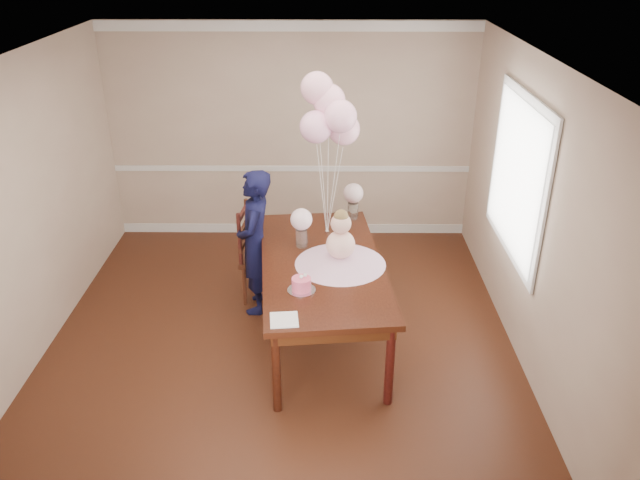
# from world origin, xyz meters

# --- Properties ---
(floor) EXTENTS (4.50, 5.00, 0.00)m
(floor) POSITION_xyz_m (0.00, 0.00, 0.00)
(floor) COLOR black
(floor) RESTS_ON ground
(ceiling) EXTENTS (4.50, 5.00, 0.02)m
(ceiling) POSITION_xyz_m (0.00, 0.00, 2.70)
(ceiling) COLOR white
(ceiling) RESTS_ON wall_back
(wall_back) EXTENTS (4.50, 0.02, 2.70)m
(wall_back) POSITION_xyz_m (0.00, 2.50, 1.35)
(wall_back) COLOR tan
(wall_back) RESTS_ON floor
(wall_front) EXTENTS (4.50, 0.02, 2.70)m
(wall_front) POSITION_xyz_m (0.00, -2.50, 1.35)
(wall_front) COLOR tan
(wall_front) RESTS_ON floor
(wall_left) EXTENTS (0.02, 5.00, 2.70)m
(wall_left) POSITION_xyz_m (-2.25, 0.00, 1.35)
(wall_left) COLOR tan
(wall_left) RESTS_ON floor
(wall_right) EXTENTS (0.02, 5.00, 2.70)m
(wall_right) POSITION_xyz_m (2.25, 0.00, 1.35)
(wall_right) COLOR tan
(wall_right) RESTS_ON floor
(chair_rail_trim) EXTENTS (4.50, 0.02, 0.07)m
(chair_rail_trim) POSITION_xyz_m (0.00, 2.49, 0.90)
(chair_rail_trim) COLOR silver
(chair_rail_trim) RESTS_ON wall_back
(crown_molding) EXTENTS (4.50, 0.02, 0.12)m
(crown_molding) POSITION_xyz_m (0.00, 2.49, 2.63)
(crown_molding) COLOR white
(crown_molding) RESTS_ON wall_back
(baseboard_trim) EXTENTS (4.50, 0.02, 0.12)m
(baseboard_trim) POSITION_xyz_m (0.00, 2.49, 0.06)
(baseboard_trim) COLOR silver
(baseboard_trim) RESTS_ON floor
(window_frame) EXTENTS (0.02, 1.66, 1.56)m
(window_frame) POSITION_xyz_m (2.23, 0.50, 1.55)
(window_frame) COLOR silver
(window_frame) RESTS_ON wall_right
(window_blinds) EXTENTS (0.01, 1.50, 1.40)m
(window_blinds) POSITION_xyz_m (2.21, 0.50, 1.55)
(window_blinds) COLOR silver
(window_blinds) RESTS_ON wall_right
(dining_table_top) EXTENTS (1.33, 2.33, 0.06)m
(dining_table_top) POSITION_xyz_m (0.40, 0.13, 0.81)
(dining_table_top) COLOR black
(dining_table_top) RESTS_ON table_leg_fl
(table_apron) EXTENTS (1.21, 2.21, 0.11)m
(table_apron) POSITION_xyz_m (0.40, 0.13, 0.72)
(table_apron) COLOR black
(table_apron) RESTS_ON table_leg_fl
(table_leg_fl) EXTENTS (0.09, 0.09, 0.78)m
(table_leg_fl) POSITION_xyz_m (0.03, -0.94, 0.39)
(table_leg_fl) COLOR black
(table_leg_fl) RESTS_ON floor
(table_leg_fr) EXTENTS (0.09, 0.09, 0.78)m
(table_leg_fr) POSITION_xyz_m (0.96, -0.85, 0.39)
(table_leg_fr) COLOR black
(table_leg_fr) RESTS_ON floor
(table_leg_bl) EXTENTS (0.09, 0.09, 0.78)m
(table_leg_bl) POSITION_xyz_m (-0.17, 1.10, 0.39)
(table_leg_bl) COLOR black
(table_leg_bl) RESTS_ON floor
(table_leg_br) EXTENTS (0.09, 0.09, 0.78)m
(table_leg_br) POSITION_xyz_m (0.76, 1.20, 0.39)
(table_leg_br) COLOR black
(table_leg_br) RESTS_ON floor
(baby_skirt) EXTENTS (0.93, 0.93, 0.11)m
(baby_skirt) POSITION_xyz_m (0.57, 0.09, 0.89)
(baby_skirt) COLOR #D89FC5
(baby_skirt) RESTS_ON dining_table_top
(baby_torso) EXTENTS (0.27, 0.27, 0.27)m
(baby_torso) POSITION_xyz_m (0.57, 0.09, 1.04)
(baby_torso) COLOR #FFA1BC
(baby_torso) RESTS_ON baby_skirt
(baby_head) EXTENTS (0.19, 0.19, 0.19)m
(baby_head) POSITION_xyz_m (0.57, 0.09, 1.25)
(baby_head) COLOR #DEAC99
(baby_head) RESTS_ON baby_torso
(baby_hair) EXTENTS (0.13, 0.13, 0.13)m
(baby_hair) POSITION_xyz_m (0.57, 0.09, 1.32)
(baby_hair) COLOR brown
(baby_hair) RESTS_ON baby_head
(cake_platter) EXTENTS (0.27, 0.27, 0.01)m
(cake_platter) POSITION_xyz_m (0.22, -0.39, 0.84)
(cake_platter) COLOR silver
(cake_platter) RESTS_ON dining_table_top
(birthday_cake) EXTENTS (0.18, 0.18, 0.11)m
(birthday_cake) POSITION_xyz_m (0.22, -0.39, 0.90)
(birthday_cake) COLOR #E4486D
(birthday_cake) RESTS_ON cake_platter
(cake_flower_a) EXTENTS (0.03, 0.03, 0.03)m
(cake_flower_a) POSITION_xyz_m (0.22, -0.39, 0.97)
(cake_flower_a) COLOR white
(cake_flower_a) RESTS_ON birthday_cake
(cake_flower_b) EXTENTS (0.03, 0.03, 0.03)m
(cake_flower_b) POSITION_xyz_m (0.25, -0.37, 0.97)
(cake_flower_b) COLOR silver
(cake_flower_b) RESTS_ON birthday_cake
(rose_vase_near) EXTENTS (0.12, 0.12, 0.18)m
(rose_vase_near) POSITION_xyz_m (0.20, 0.45, 0.93)
(rose_vase_near) COLOR white
(rose_vase_near) RESTS_ON dining_table_top
(roses_near) EXTENTS (0.21, 0.21, 0.21)m
(roses_near) POSITION_xyz_m (0.20, 0.45, 1.13)
(roses_near) COLOR #F8D0DD
(roses_near) RESTS_ON rose_vase_near
(rose_vase_far) EXTENTS (0.12, 0.12, 0.18)m
(rose_vase_far) POSITION_xyz_m (0.72, 1.11, 0.93)
(rose_vase_far) COLOR white
(rose_vase_far) RESTS_ON dining_table_top
(roses_far) EXTENTS (0.21, 0.21, 0.21)m
(roses_far) POSITION_xyz_m (0.72, 1.11, 1.13)
(roses_far) COLOR beige
(roses_far) RESTS_ON rose_vase_far
(napkin) EXTENTS (0.24, 0.24, 0.01)m
(napkin) POSITION_xyz_m (0.10, -0.85, 0.84)
(napkin) COLOR white
(napkin) RESTS_ON dining_table_top
(balloon_weight) EXTENTS (0.05, 0.05, 0.02)m
(balloon_weight) POSITION_xyz_m (0.45, 0.75, 0.85)
(balloon_weight) COLOR silver
(balloon_weight) RESTS_ON dining_table_top
(balloon_a) EXTENTS (0.31, 0.31, 0.31)m
(balloon_a) POSITION_xyz_m (0.34, 0.74, 1.95)
(balloon_a) COLOR #FFB4DB
(balloon_a) RESTS_ON balloon_ribbon_a
(balloon_b) EXTENTS (0.31, 0.31, 0.31)m
(balloon_b) POSITION_xyz_m (0.56, 0.71, 2.06)
(balloon_b) COLOR #FFB4D7
(balloon_b) RESTS_ON balloon_ribbon_b
(balloon_c) EXTENTS (0.31, 0.31, 0.31)m
(balloon_c) POSITION_xyz_m (0.46, 0.86, 2.17)
(balloon_c) COLOR #FFB4D1
(balloon_c) RESTS_ON balloon_ribbon_c
(balloon_d) EXTENTS (0.31, 0.31, 0.31)m
(balloon_d) POSITION_xyz_m (0.34, 0.88, 2.29)
(balloon_d) COLOR #F0AAC3
(balloon_d) RESTS_ON balloon_ribbon_d
(balloon_e) EXTENTS (0.31, 0.31, 0.31)m
(balloon_e) POSITION_xyz_m (0.60, 0.86, 1.90)
(balloon_e) COLOR #FFB4CF
(balloon_e) RESTS_ON balloon_ribbon_e
(balloon_ribbon_a) EXTENTS (0.10, 0.01, 0.93)m
(balloon_ribbon_a) POSITION_xyz_m (0.39, 0.75, 1.32)
(balloon_ribbon_a) COLOR white
(balloon_ribbon_a) RESTS_ON balloon_weight
(balloon_ribbon_b) EXTENTS (0.12, 0.05, 1.04)m
(balloon_ribbon_b) POSITION_xyz_m (0.50, 0.73, 1.37)
(balloon_ribbon_b) COLOR white
(balloon_ribbon_b) RESTS_ON balloon_weight
(balloon_ribbon_c) EXTENTS (0.01, 0.11, 1.16)m
(balloon_ribbon_c) POSITION_xyz_m (0.45, 0.81, 1.43)
(balloon_ribbon_c) COLOR silver
(balloon_ribbon_c) RESTS_ON balloon_weight
(balloon_ribbon_d) EXTENTS (0.10, 0.11, 1.26)m
(balloon_ribbon_d) POSITION_xyz_m (0.40, 0.81, 1.48)
(balloon_ribbon_d) COLOR white
(balloon_ribbon_d) RESTS_ON balloon_weight
(balloon_ribbon_e) EXTENTS (0.15, 0.10, 0.87)m
(balloon_ribbon_e) POSITION_xyz_m (0.53, 0.80, 1.29)
(balloon_ribbon_e) COLOR white
(balloon_ribbon_e) RESTS_ON balloon_weight
(dining_chair_seat) EXTENTS (0.50, 0.50, 0.05)m
(dining_chair_seat) POSITION_xyz_m (-0.22, 0.87, 0.47)
(dining_chair_seat) COLOR #33170E
(dining_chair_seat) RESTS_ON chair_leg_fl
(chair_leg_fl) EXTENTS (0.05, 0.05, 0.45)m
(chair_leg_fl) POSITION_xyz_m (-0.43, 0.70, 0.23)
(chair_leg_fl) COLOR #3D1B10
(chair_leg_fl) RESTS_ON floor
(chair_leg_fr) EXTENTS (0.05, 0.05, 0.45)m
(chair_leg_fr) POSITION_xyz_m (-0.05, 0.67, 0.23)
(chair_leg_fr) COLOR #3C1910
(chair_leg_fr) RESTS_ON floor
(chair_leg_bl) EXTENTS (0.05, 0.05, 0.45)m
(chair_leg_bl) POSITION_xyz_m (-0.39, 1.08, 0.23)
(chair_leg_bl) COLOR #3A190F
(chair_leg_bl) RESTS_ON floor
(chair_leg_br) EXTENTS (0.05, 0.05, 0.45)m
(chair_leg_br) POSITION_xyz_m (-0.02, 1.04, 0.23)
(chair_leg_br) COLOR #39200F
(chair_leg_br) RESTS_ON floor
(chair_back_post_l) EXTENTS (0.05, 0.05, 0.59)m
(chair_back_post_l) POSITION_xyz_m (-0.45, 0.71, 0.77)
(chair_back_post_l) COLOR #37120F
(chair_back_post_l) RESTS_ON dining_chair_seat
(chair_back_post_r) EXTENTS (0.05, 0.05, 0.59)m
(chair_back_post_r) POSITION_xyz_m (-0.41, 1.08, 0.77)
(chair_back_post_r) COLOR #3D1C10
(chair_back_post_r) RESTS_ON dining_chair_seat
(chair_slat_low) EXTENTS (0.07, 0.42, 0.05)m
(chair_slat_low) POSITION_xyz_m (-0.43, 0.89, 0.65)
(chair_slat_low) COLOR #3E1B11
(chair_slat_low) RESTS_ON dining_chair_seat
(chair_slat_mid) EXTENTS (0.07, 0.42, 0.05)m
(chair_slat_mid) POSITION_xyz_m (-0.43, 0.89, 0.82)
(chair_slat_mid) COLOR #3D1A10
(chair_slat_mid) RESTS_ON dining_chair_seat
(chair_slat_top) EXTENTS (0.07, 0.42, 0.05)m
(chair_slat_top) POSITION_xyz_m (-0.43, 0.89, 0.98)
(chair_slat_top) COLOR #3C1310
(chair_slat_top) RESTS_ON dining_chair_seat
(woman) EXTENTS (0.41, 0.58, 1.54)m
(woman) POSITION_xyz_m (-0.28, 0.65, 0.77)
(woman) COLOR black
(woman) RESTS_ON floor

